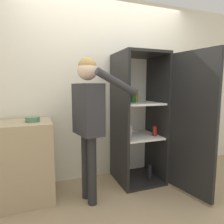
{
  "coord_description": "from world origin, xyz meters",
  "views": [
    {
      "loc": [
        -0.9,
        -1.79,
        1.32
      ],
      "look_at": [
        -0.01,
        0.62,
        0.98
      ],
      "focal_mm": 32.0,
      "sensor_mm": 36.0,
      "label": 1
    }
  ],
  "objects": [
    {
      "name": "counter",
      "position": [
        -1.1,
        0.64,
        0.46
      ],
      "size": [
        0.66,
        0.59,
        0.92
      ],
      "color": "tan",
      "rests_on": "ground_plane"
    },
    {
      "name": "refrigerator",
      "position": [
        0.46,
        0.54,
        0.87
      ],
      "size": [
        0.78,
        1.21,
        1.75
      ],
      "color": "black",
      "rests_on": "ground_plane"
    },
    {
      "name": "bowl",
      "position": [
        -0.97,
        0.59,
        0.95
      ],
      "size": [
        0.15,
        0.15,
        0.06
      ],
      "color": "#517F5B",
      "rests_on": "counter"
    },
    {
      "name": "wall_back",
      "position": [
        0.0,
        0.98,
        1.27
      ],
      "size": [
        7.0,
        0.06,
        2.55
      ],
      "color": "silver",
      "rests_on": "ground_plane"
    },
    {
      "name": "ground_plane",
      "position": [
        0.0,
        0.0,
        0.0
      ],
      "size": [
        12.0,
        12.0,
        0.0
      ],
      "primitive_type": "plane",
      "color": "tan"
    },
    {
      "name": "person",
      "position": [
        -0.39,
        0.34,
        1.04
      ],
      "size": [
        0.68,
        0.51,
        1.62
      ],
      "color": "#262628",
      "rests_on": "ground_plane"
    }
  ]
}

